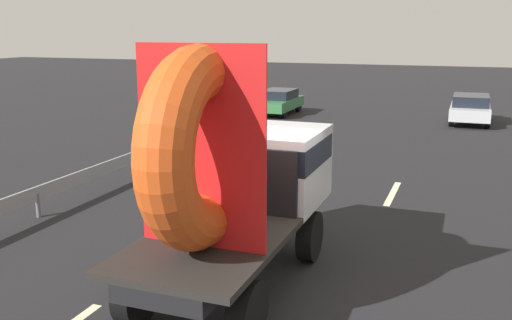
{
  "coord_description": "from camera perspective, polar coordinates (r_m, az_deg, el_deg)",
  "views": [
    {
      "loc": [
        3.13,
        -8.39,
        4.13
      ],
      "look_at": [
        -0.25,
        0.55,
        1.91
      ],
      "focal_mm": 39.92,
      "sensor_mm": 36.0,
      "label": 1
    }
  ],
  "objects": [
    {
      "name": "oncoming_car",
      "position": [
        28.22,
        2.27,
        5.93
      ],
      "size": [
        1.58,
        3.69,
        1.2
      ],
      "color": "black",
      "rests_on": "ground_plane"
    },
    {
      "name": "lane_dash_right_far",
      "position": [
        15.04,
        13.53,
        -3.26
      ],
      "size": [
        0.16,
        2.27,
        0.01
      ],
      "primitive_type": "cube",
      "rotation": [
        0.0,
        0.0,
        1.57
      ],
      "color": "beige",
      "rests_on": "ground_plane"
    },
    {
      "name": "guardrail",
      "position": [
        15.19,
        -15.73,
        -1.16
      ],
      "size": [
        0.1,
        17.29,
        0.71
      ],
      "color": "gray",
      "rests_on": "ground_plane"
    },
    {
      "name": "ground_plane",
      "position": [
        9.86,
        0.23,
        -11.71
      ],
      "size": [
        120.0,
        120.0,
        0.0
      ],
      "primitive_type": "plane",
      "color": "black"
    },
    {
      "name": "distant_sedan",
      "position": [
        27.2,
        20.68,
        4.9
      ],
      "size": [
        1.66,
        3.88,
        1.27
      ],
      "color": "black",
      "rests_on": "ground_plane"
    },
    {
      "name": "lane_dash_left_far",
      "position": [
        15.68,
        1.02,
        -2.22
      ],
      "size": [
        0.16,
        2.08,
        0.01
      ],
      "primitive_type": "cube",
      "rotation": [
        0.0,
        0.0,
        1.57
      ],
      "color": "beige",
      "rests_on": "ground_plane"
    },
    {
      "name": "flatbed_truck",
      "position": [
        9.08,
        -1.85,
        -1.34
      ],
      "size": [
        2.02,
        5.02,
        3.95
      ],
      "color": "black",
      "rests_on": "ground_plane"
    }
  ]
}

